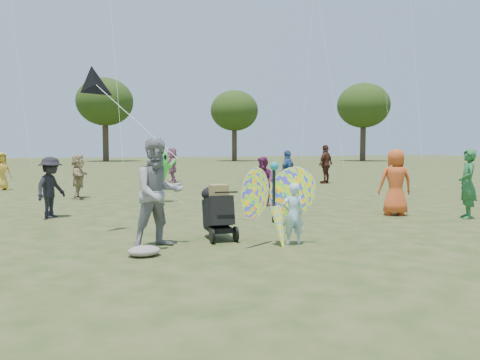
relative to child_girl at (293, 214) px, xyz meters
name	(u,v)px	position (x,y,z in m)	size (l,w,h in m)	color
ground	(278,242)	(-0.14, 0.35, -0.57)	(160.00, 160.00, 0.00)	#51592B
child_girl	(293,214)	(0.00, 0.00, 0.00)	(0.42, 0.27, 1.15)	#9DCADF
adult_man	(158,193)	(-2.37, 0.73, 0.42)	(0.96, 0.75, 1.98)	gray
grey_bag	(144,251)	(-2.75, 0.08, -0.49)	(0.55, 0.45, 0.17)	gray
crowd_a	(395,182)	(4.34, 2.39, 0.31)	(0.87, 0.57, 1.78)	#CB4E20
crowd_b	(51,187)	(-4.24, 5.22, 0.21)	(1.02, 0.58, 1.57)	black
crowd_c	(288,172)	(4.41, 8.80, 0.28)	(1.00, 0.42, 1.71)	#375C97
crowd_d	(78,176)	(-3.39, 9.77, 0.21)	(1.46, 0.46, 1.57)	tan
crowd_e	(264,181)	(1.87, 5.48, 0.19)	(0.74, 0.58, 1.53)	#692354
crowd_f	(468,184)	(5.67, 1.25, 0.31)	(0.65, 0.42, 1.77)	#266734
crowd_g	(1,171)	(-6.29, 14.47, 0.23)	(0.79, 0.51, 1.62)	gold
crowd_h	(326,164)	(8.53, 12.64, 0.40)	(1.14, 0.47, 1.95)	#4A2318
crowd_j	(172,165)	(1.51, 16.29, 0.33)	(1.68, 0.53, 1.81)	#A75F86
jogging_stroller	(217,208)	(-1.14, 1.02, 0.04)	(0.55, 1.07, 1.09)	black
butterfly_kite	(276,204)	(-0.34, 0.02, 0.21)	(1.74, 0.75, 1.76)	#F52634
delta_kite_rig	(96,85)	(-3.29, 2.38, 2.52)	(1.78, 1.89, 1.92)	black
alien_kite	(162,173)	(-0.87, 7.60, 0.40)	(1.12, 0.69, 1.74)	#37EA37
tree_line	(129,102)	(3.53, 45.34, 6.29)	(91.78, 33.60, 10.79)	#3A2D21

